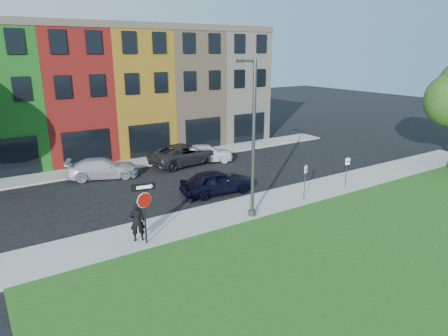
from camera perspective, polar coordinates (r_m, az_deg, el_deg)
ground at (r=20.06m, az=8.15°, el=-8.61°), size 120.00×120.00×0.00m
sidewalk_near at (r=23.33m, az=7.04°, el=-4.72°), size 40.00×3.00×0.12m
sidewalk_far at (r=31.12m, az=-14.69°, el=0.30°), size 40.00×2.40×0.12m
rowhouse_block at (r=36.20m, az=-17.74°, el=10.24°), size 30.00×10.12×10.00m
stop_sign at (r=17.78m, az=-11.34°, el=-4.64°), size 1.03×0.26×2.84m
man at (r=18.53m, az=-12.28°, el=-7.46°), size 0.93×0.83×1.87m
sedan_near at (r=24.29m, az=-1.08°, el=-1.99°), size 2.67×4.78×1.51m
parked_car_silver at (r=28.55m, az=-16.93°, el=-0.03°), size 4.73×5.86×1.37m
parked_car_dark at (r=30.75m, az=-5.53°, el=2.00°), size 3.89×6.31×1.59m
parked_car_white at (r=31.34m, az=-2.59°, el=2.19°), size 4.79×5.44×1.43m
street_lamp at (r=20.09m, az=4.01°, el=4.01°), size 0.94×2.52×7.94m
parking_sign_a at (r=23.14m, az=11.50°, el=-1.41°), size 0.31×0.14×2.17m
parking_sign_b at (r=25.86m, az=17.14°, el=-0.09°), size 0.32×0.12×2.03m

